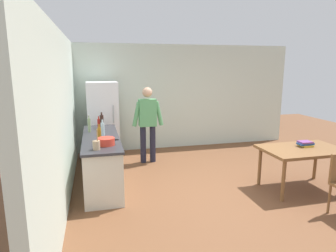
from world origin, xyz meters
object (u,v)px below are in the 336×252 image
Objects in this scene: bottle_vinegar_tall at (89,125)px; person at (148,120)px; cooking_pot at (106,141)px; utensil_jar at (96,145)px; bottle_sauce_red at (99,123)px; bottle_oil_amber at (99,134)px; refrigerator at (103,121)px; bottle_wine_dark at (102,122)px; book_stack at (305,144)px; bottle_water_clear at (103,129)px; dining_table at (303,153)px.

person is at bearing 25.78° from bottle_vinegar_tall.
utensil_jar is (-0.15, -0.24, 0.02)m from cooking_pot.
bottle_vinegar_tall is 0.43m from bottle_sauce_red.
utensil_jar is at bearing -95.48° from bottle_oil_amber.
refrigerator is 1.06× the size of person.
bottle_vinegar_tall is 0.94× the size of bottle_wine_dark.
bottle_sauce_red is (-1.06, -0.22, 0.02)m from person.
bottle_wine_dark is at bearing -93.47° from refrigerator.
cooking_pot is 1.48× the size of book_stack.
cooking_pot is 1.33× the size of bottle_water_clear.
book_stack is (3.45, -0.39, -0.16)m from cooking_pot.
bottle_sauce_red is at bearing -98.31° from refrigerator.
dining_table is at bearing -23.21° from bottle_vinegar_tall.
book_stack reaches higher than dining_table.
bottle_sauce_red is (-3.41, 1.93, 0.32)m from dining_table.
refrigerator is 1.20m from bottle_vinegar_tall.
bottle_vinegar_tall is 1.18× the size of book_stack.
person is 1.07m from bottle_wine_dark.
bottle_oil_amber is 0.34m from bottle_water_clear.
person is at bearing 140.30° from book_stack.
bottle_sauce_red is at bearing 64.20° from bottle_vinegar_tall.
dining_table is 5.00× the size of bottle_oil_amber.
person is at bearing 19.29° from bottle_wine_dark.
cooking_pot reaches higher than dining_table.
bottle_water_clear is (-0.00, -0.63, -0.02)m from bottle_wine_dark.
refrigerator is at bearing 86.53° from bottle_wine_dark.
refrigerator reaches higher than bottle_water_clear.
bottle_oil_amber reaches higher than cooking_pot.
cooking_pot is at bearing -74.64° from bottle_oil_amber.
dining_table is at bearing -39.29° from refrigerator.
cooking_pot reaches higher than book_stack.
utensil_jar is at bearing 177.59° from book_stack.
person reaches higher than cooking_pot.
book_stack is (2.47, -2.05, -0.18)m from person.
bottle_wine_dark is at bearing 85.33° from utensil_jar.
book_stack is (3.53, -1.83, -0.20)m from bottle_sauce_red.
bottle_oil_amber is at bearing -129.34° from person.
bottle_vinegar_tall is 0.73m from bottle_oil_amber.
refrigerator reaches higher than bottle_sauce_red.
bottle_vinegar_tall is 1.14× the size of bottle_oil_amber.
utensil_jar is 1.68m from bottle_sauce_red.
bottle_oil_amber is (-0.10, 0.35, 0.06)m from cooking_pot.
refrigerator reaches higher than utensil_jar.
utensil_jar is at bearing -92.34° from bottle_sauce_red.
bottle_oil_amber is at bearing 166.29° from dining_table.
dining_table is 3.57m from bottle_water_clear.
bottle_wine_dark reaches higher than book_stack.
book_stack is (3.48, -1.07, -0.23)m from bottle_water_clear.
person is 2.21m from utensil_jar.
bottle_oil_amber is 1.03× the size of book_stack.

